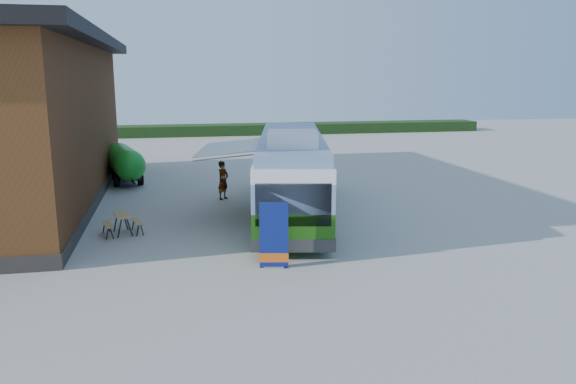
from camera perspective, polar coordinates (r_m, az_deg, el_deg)
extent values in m
plane|color=#BCB7AD|center=(18.11, -1.27, -6.55)|extent=(100.00, 100.00, 0.00)
cube|color=brown|center=(28.01, -27.12, 6.00)|extent=(8.00, 20.00, 7.00)
cube|color=#332D28|center=(28.45, -26.51, -0.52)|extent=(8.10, 20.10, 0.50)
cube|color=#264419|center=(56.26, -0.21, 6.46)|extent=(40.00, 3.00, 1.00)
cube|color=#1F5F0F|center=(23.35, 0.33, 0.01)|extent=(4.99, 12.72, 1.14)
cube|color=#7086AF|center=(23.16, 0.33, 2.52)|extent=(4.99, 12.72, 0.93)
cube|color=black|center=(23.69, -2.80, 2.72)|extent=(2.08, 10.18, 0.73)
cube|color=black|center=(23.72, 3.43, 2.72)|extent=(2.08, 10.18, 0.73)
cube|color=white|center=(23.06, 0.34, 4.24)|extent=(4.99, 12.72, 0.47)
cube|color=#7086AF|center=(23.00, 0.34, 5.33)|extent=(4.80, 12.49, 0.42)
cube|color=white|center=(19.03, 0.46, 5.40)|extent=(2.00, 2.16, 0.52)
cube|color=black|center=(17.11, 0.54, -1.32)|extent=(2.30, 0.52, 1.35)
cube|color=#2D2D2D|center=(17.49, 0.53, -5.43)|extent=(2.63, 0.72, 0.42)
cube|color=#2D2D2D|center=(29.46, 0.21, 1.65)|extent=(2.63, 0.72, 0.42)
cylinder|color=black|center=(19.43, -3.03, -3.68)|extent=(0.51, 1.08, 1.04)
cylinder|color=black|center=(19.46, 3.93, -3.67)|extent=(0.51, 1.08, 1.04)
cylinder|color=black|center=(27.01, -2.25, 0.71)|extent=(0.51, 1.08, 1.04)
cylinder|color=black|center=(27.03, 2.75, 0.72)|extent=(0.51, 1.08, 1.04)
cube|color=white|center=(22.68, -5.53, 4.30)|extent=(3.46, 4.72, 0.33)
cube|color=#A5A8AD|center=(22.58, -2.14, 4.80)|extent=(1.05, 4.52, 0.15)
cylinder|color=#A5A8AD|center=(20.88, -5.98, 3.37)|extent=(2.72, 0.59, 0.34)
cylinder|color=#A5A8AD|center=(24.51, -5.13, 4.63)|extent=(2.72, 0.59, 0.34)
cube|color=navy|center=(16.75, -1.45, -4.45)|extent=(0.85, 0.20, 2.03)
cube|color=#E25915|center=(16.96, -1.44, -6.68)|extent=(0.87, 0.21, 0.28)
cube|color=#A5A8AD|center=(17.05, -1.43, -7.62)|extent=(0.63, 0.30, 0.06)
cylinder|color=#A5A8AD|center=(16.77, -1.46, -4.43)|extent=(0.03, 0.03, 2.03)
cube|color=tan|center=(21.25, -16.52, -2.26)|extent=(0.73, 1.23, 0.04)
cube|color=tan|center=(21.25, -17.88, -3.14)|extent=(0.49, 1.17, 0.03)
cube|color=tan|center=(21.39, -15.08, -2.88)|extent=(0.49, 1.17, 0.03)
cube|color=black|center=(20.85, -16.73, -3.57)|extent=(0.06, 0.06, 0.71)
cube|color=black|center=(20.90, -15.80, -3.48)|extent=(0.06, 0.06, 0.71)
cube|color=black|center=(21.77, -17.10, -2.95)|extent=(0.06, 0.06, 0.71)
cube|color=black|center=(21.82, -16.20, -2.87)|extent=(0.06, 0.06, 0.71)
imported|color=#999999|center=(26.33, -6.61, 1.20)|extent=(0.76, 0.77, 1.80)
imported|color=#999999|center=(23.72, -1.94, -0.09)|extent=(0.71, 0.86, 1.64)
cylinder|color=green|center=(31.43, -16.31, 3.05)|extent=(2.38, 3.80, 1.59)
sphere|color=green|center=(29.71, -15.76, 2.60)|extent=(1.59, 1.59, 1.59)
sphere|color=green|center=(33.15, -16.81, 3.45)|extent=(1.59, 1.59, 1.59)
cube|color=black|center=(31.53, -16.24, 1.79)|extent=(1.91, 3.84, 0.18)
cube|color=black|center=(29.32, -15.50, 1.01)|extent=(0.35, 1.05, 0.09)
cylinder|color=black|center=(30.44, -17.04, 1.14)|extent=(0.38, 0.74, 0.70)
cylinder|color=black|center=(30.63, -14.76, 1.34)|extent=(0.38, 0.74, 0.70)
cylinder|color=black|center=(32.50, -17.60, 1.75)|extent=(0.38, 0.74, 0.70)
cylinder|color=black|center=(32.68, -15.47, 1.93)|extent=(0.38, 0.74, 0.70)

